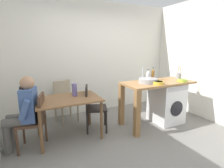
{
  "coord_description": "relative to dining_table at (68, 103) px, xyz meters",
  "views": [
    {
      "loc": [
        -1.49,
        -2.4,
        1.64
      ],
      "look_at": [
        -0.1,
        0.45,
        0.95
      ],
      "focal_mm": 28.06,
      "sensor_mm": 36.0,
      "label": 1
    }
  ],
  "objects": [
    {
      "name": "ground_plane",
      "position": [
        0.89,
        -0.6,
        -0.64
      ],
      "size": [
        5.46,
        5.46,
        0.0
      ],
      "primitive_type": "plane",
      "color": "slate"
    },
    {
      "name": "wall_back",
      "position": [
        0.89,
        1.15,
        0.71
      ],
      "size": [
        4.6,
        0.1,
        2.7
      ],
      "primitive_type": "cube",
      "color": "silver",
      "rests_on": "ground_plane"
    },
    {
      "name": "wall_counter_side",
      "position": [
        3.04,
        -0.6,
        0.71
      ],
      "size": [
        0.1,
        3.8,
        2.7
      ],
      "primitive_type": "cube",
      "color": "silver",
      "rests_on": "ground_plane"
    },
    {
      "name": "dining_table",
      "position": [
        0.0,
        0.0,
        0.0
      ],
      "size": [
        1.1,
        0.76,
        0.74
      ],
      "color": "brown",
      "rests_on": "ground_plane"
    },
    {
      "name": "chair_person_seat",
      "position": [
        -0.55,
        -0.12,
        -0.14
      ],
      "size": [
        0.49,
        0.49,
        0.9
      ],
      "rotation": [
        0.0,
        0.0,
        1.32
      ],
      "color": "#4C3323",
      "rests_on": "ground_plane"
    },
    {
      "name": "chair_opposite",
      "position": [
        0.48,
        0.07,
        -0.14
      ],
      "size": [
        0.51,
        0.51,
        0.9
      ],
      "rotation": [
        0.0,
        0.0,
        -1.91
      ],
      "color": "black",
      "rests_on": "ground_plane"
    },
    {
      "name": "chair_spare_by_wall",
      "position": [
        0.08,
        0.77,
        -0.14
      ],
      "size": [
        0.49,
        0.49,
        0.9
      ],
      "rotation": [
        0.0,
        0.0,
        3.39
      ],
      "color": "gray",
      "rests_on": "ground_plane"
    },
    {
      "name": "seated_person",
      "position": [
        -0.7,
        -0.08,
        0.03
      ],
      "size": [
        0.55,
        0.54,
        1.2
      ],
      "rotation": [
        0.0,
        0.0,
        1.32
      ],
      "color": "#595651",
      "rests_on": "ground_plane"
    },
    {
      "name": "kitchen_counter",
      "position": [
        1.6,
        -0.24,
        0.12
      ],
      "size": [
        1.5,
        0.68,
        0.92
      ],
      "color": "#9E7042",
      "rests_on": "ground_plane"
    },
    {
      "name": "washing_machine",
      "position": [
        2.08,
        -0.24,
        -0.21
      ],
      "size": [
        0.6,
        0.61,
        0.86
      ],
      "color": "white",
      "rests_on": "ground_plane"
    },
    {
      "name": "sink_basin",
      "position": [
        1.55,
        -0.24,
        0.32
      ],
      "size": [
        0.38,
        0.38,
        0.09
      ],
      "primitive_type": "cylinder",
      "color": "#9EA0A5",
      "rests_on": "kitchen_counter"
    },
    {
      "name": "tap",
      "position": [
        1.55,
        -0.06,
        0.42
      ],
      "size": [
        0.02,
        0.02,
        0.28
      ],
      "primitive_type": "cylinder",
      "color": "#B2B2B7",
      "rests_on": "kitchen_counter"
    },
    {
      "name": "bottle_tall_green",
      "position": [
        1.72,
        -0.02,
        0.38
      ],
      "size": [
        0.08,
        0.08,
        0.24
      ],
      "color": "silver",
      "rests_on": "kitchen_counter"
    },
    {
      "name": "bottle_squat_brown",
      "position": [
        1.82,
        -0.05,
        0.4
      ],
      "size": [
        0.06,
        0.06,
        0.28
      ],
      "color": "brown",
      "rests_on": "kitchen_counter"
    },
    {
      "name": "mixing_bowl",
      "position": [
        1.64,
        -0.44,
        0.31
      ],
      "size": [
        0.22,
        0.22,
        0.06
      ],
      "color": "gold",
      "rests_on": "kitchen_counter"
    },
    {
      "name": "utensil_crock",
      "position": [
        2.45,
        -0.19,
        0.35
      ],
      "size": [
        0.11,
        0.11,
        0.3
      ],
      "color": "gray",
      "rests_on": "kitchen_counter"
    },
    {
      "name": "colander",
      "position": [
        2.27,
        -0.46,
        0.31
      ],
      "size": [
        0.2,
        0.2,
        0.06
      ],
      "color": "#A8C63D",
      "rests_on": "kitchen_counter"
    },
    {
      "name": "vase",
      "position": [
        0.15,
        0.1,
        0.22
      ],
      "size": [
        0.09,
        0.09,
        0.24
      ],
      "primitive_type": "cylinder",
      "color": "slate",
      "rests_on": "dining_table"
    },
    {
      "name": "scissors",
      "position": [
        1.77,
        -0.34,
        0.28
      ],
      "size": [
        0.15,
        0.06,
        0.01
      ],
      "color": "#B2B2B7",
      "rests_on": "kitchen_counter"
    }
  ]
}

